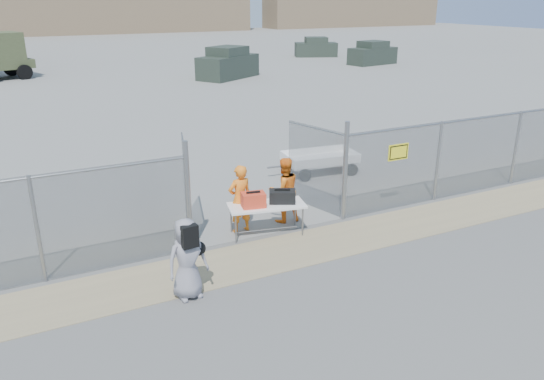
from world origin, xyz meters
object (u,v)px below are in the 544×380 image
visitor (187,259)px  security_worker_right (284,190)px  utility_trailer (320,162)px  folding_table (267,219)px  security_worker_left (240,199)px

visitor → security_worker_right: bearing=30.1°
security_worker_right → utility_trailer: size_ratio=0.56×
folding_table → visitor: 3.13m
security_worker_right → utility_trailer: security_worker_right is taller
security_worker_left → security_worker_right: security_worker_left is taller
folding_table → visitor: (-2.51, -1.83, 0.41)m
security_worker_right → visitor: bearing=38.5°
folding_table → security_worker_left: (-0.49, 0.42, 0.45)m
utility_trailer → visitor: bearing=-132.8°
folding_table → utility_trailer: size_ratio=0.61×
folding_table → security_worker_right: bearing=47.4°
security_worker_left → security_worker_right: bearing=178.1°
security_worker_left → visitor: security_worker_left is taller
security_worker_left → visitor: size_ratio=1.06×
security_worker_left → utility_trailer: 5.07m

